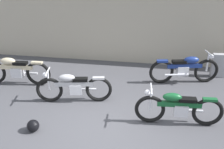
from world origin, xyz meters
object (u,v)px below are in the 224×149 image
at_px(motorcycle_silver, 73,87).
at_px(motorcycle_cream, 15,70).
at_px(motorcycle_green, 178,108).
at_px(stone_marker, 221,65).
at_px(helmet, 33,126).
at_px(motorcycle_blue, 185,69).

bearing_deg(motorcycle_silver, motorcycle_cream, -30.16).
distance_m(motorcycle_green, motorcycle_silver, 2.81).
distance_m(stone_marker, motorcycle_green, 3.44).
bearing_deg(stone_marker, motorcycle_cream, -165.41).
bearing_deg(motorcycle_silver, stone_marker, -161.76).
xyz_separation_m(helmet, motorcycle_cream, (-1.62, 2.20, 0.34)).
xyz_separation_m(motorcycle_green, motorcycle_silver, (-2.75, 0.61, 0.00)).
bearing_deg(motorcycle_cream, helmet, 121.99).
height_order(helmet, motorcycle_cream, motorcycle_cream).
distance_m(motorcycle_cream, motorcycle_blue, 5.34).
bearing_deg(motorcycle_silver, motorcycle_green, 156.60).
bearing_deg(helmet, motorcycle_blue, 41.44).
bearing_deg(motorcycle_green, helmet, 10.71).
height_order(helmet, motorcycle_green, motorcycle_green).
xyz_separation_m(motorcycle_green, motorcycle_blue, (0.37, 2.35, 0.04)).
height_order(helmet, motorcycle_blue, motorcycle_blue).
xyz_separation_m(stone_marker, motorcycle_green, (-1.61, -3.04, 0.04)).
bearing_deg(motorcycle_blue, helmet, -151.39).
height_order(stone_marker, motorcycle_cream, motorcycle_cream).
height_order(helmet, motorcycle_silver, motorcycle_silver).
bearing_deg(motorcycle_silver, helmet, 59.63).
bearing_deg(helmet, motorcycle_cream, 126.32).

